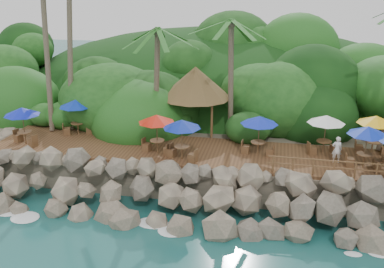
# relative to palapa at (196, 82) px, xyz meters

# --- Properties ---
(ground) EXTENTS (140.00, 140.00, 0.00)m
(ground) POSITION_rel_palapa_xyz_m (0.56, -10.03, -5.79)
(ground) COLOR #19514F
(ground) RESTS_ON ground
(land_base) EXTENTS (32.00, 25.20, 2.10)m
(land_base) POSITION_rel_palapa_xyz_m (0.56, 5.97, -4.74)
(land_base) COLOR gray
(land_base) RESTS_ON ground
(jungle_hill) EXTENTS (44.80, 28.00, 15.40)m
(jungle_hill) POSITION_rel_palapa_xyz_m (0.56, 13.47, -5.79)
(jungle_hill) COLOR #143811
(jungle_hill) RESTS_ON ground
(seawall) EXTENTS (29.00, 4.00, 2.30)m
(seawall) POSITION_rel_palapa_xyz_m (0.56, -8.03, -4.64)
(seawall) COLOR gray
(seawall) RESTS_ON ground
(terrace) EXTENTS (26.00, 5.00, 0.20)m
(terrace) POSITION_rel_palapa_xyz_m (0.56, -4.03, -3.59)
(terrace) COLOR brown
(terrace) RESTS_ON land_base
(jungle_foliage) EXTENTS (44.00, 16.00, 12.00)m
(jungle_foliage) POSITION_rel_palapa_xyz_m (0.56, 4.97, -5.79)
(jungle_foliage) COLOR #143811
(jungle_foliage) RESTS_ON ground
(foam_line) EXTENTS (25.20, 0.80, 0.06)m
(foam_line) POSITION_rel_palapa_xyz_m (0.56, -9.73, -5.76)
(foam_line) COLOR white
(foam_line) RESTS_ON ground
(palapa) EXTENTS (5.03, 5.03, 4.60)m
(palapa) POSITION_rel_palapa_xyz_m (0.00, 0.00, 0.00)
(palapa) COLOR brown
(palapa) RESTS_ON ground
(dining_clusters) EXTENTS (25.10, 5.50, 2.50)m
(dining_clusters) POSITION_rel_palapa_xyz_m (3.18, -4.19, -1.42)
(dining_clusters) COLOR brown
(dining_clusters) RESTS_ON terrace
(railing) EXTENTS (7.20, 0.10, 1.00)m
(railing) POSITION_rel_palapa_xyz_m (8.97, -6.38, -2.88)
(railing) COLOR brown
(railing) RESTS_ON terrace
(waiter) EXTENTS (0.60, 0.40, 1.61)m
(waiter) POSITION_rel_palapa_xyz_m (9.32, -4.20, -2.68)
(waiter) COLOR white
(waiter) RESTS_ON terrace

